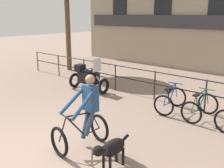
{
  "coord_description": "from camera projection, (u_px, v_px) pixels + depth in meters",
  "views": [
    {
      "loc": [
        4.9,
        -2.58,
        3.01
      ],
      "look_at": [
        0.03,
        2.86,
        1.05
      ],
      "focal_mm": 42.0,
      "sensor_mm": 36.0,
      "label": 1
    }
  ],
  "objects": [
    {
      "name": "ground_plane",
      "position": [
        25.0,
        154.0,
        5.79
      ],
      "size": [
        60.0,
        60.0,
        0.0
      ],
      "primitive_type": "plane",
      "color": "gray"
    },
    {
      "name": "dog",
      "position": [
        111.0,
        149.0,
        5.16
      ],
      "size": [
        0.29,
        1.04,
        0.64
      ],
      "rotation": [
        0.0,
        0.0,
        -0.01
      ],
      "color": "black",
      "rests_on": "ground_plane"
    },
    {
      "name": "parked_bicycle_near_lamp",
      "position": [
        170.0,
        100.0,
        8.31
      ],
      "size": [
        0.79,
        1.18,
        0.86
      ],
      "rotation": [
        0.0,
        0.0,
        3.26
      ],
      "color": "black",
      "rests_on": "ground_plane"
    },
    {
      "name": "parked_bicycle_mid_left",
      "position": [
        200.0,
        107.0,
        7.68
      ],
      "size": [
        0.72,
        1.14,
        0.86
      ],
      "rotation": [
        0.0,
        0.0,
        3.09
      ],
      "color": "black",
      "rests_on": "ground_plane"
    },
    {
      "name": "cyclist_with_bike",
      "position": [
        85.0,
        116.0,
        5.96
      ],
      "size": [
        0.82,
        1.25,
        1.7
      ],
      "rotation": [
        0.0,
        0.0,
        -0.13
      ],
      "color": "black",
      "rests_on": "ground_plane"
    },
    {
      "name": "canal_railing",
      "position": [
        155.0,
        80.0,
        9.35
      ],
      "size": [
        15.05,
        0.05,
        1.05
      ],
      "color": "#232326",
      "rests_on": "ground_plane"
    },
    {
      "name": "parked_motorcycle",
      "position": [
        88.0,
        77.0,
        10.49
      ],
      "size": [
        1.72,
        0.75,
        1.35
      ],
      "rotation": [
        0.0,
        0.0,
        1.65
      ],
      "color": "black",
      "rests_on": "ground_plane"
    }
  ]
}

